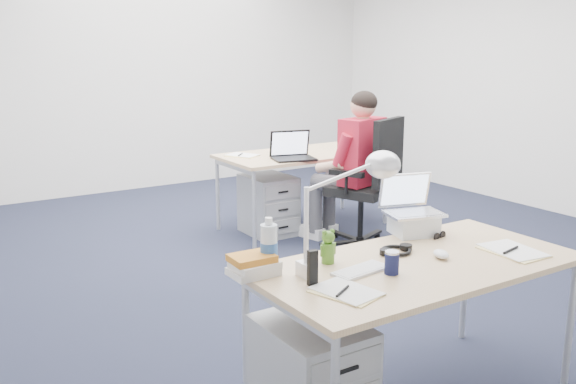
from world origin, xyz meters
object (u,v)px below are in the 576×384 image
at_px(bear_figurine, 328,246).
at_px(wireless_keyboard, 361,270).
at_px(computer_mouse, 441,254).
at_px(seated_person, 348,168).
at_px(desk_near, 417,271).
at_px(desk_lamp, 337,211).
at_px(headphones, 396,249).
at_px(sunglasses, 440,236).
at_px(cordless_phone, 313,268).
at_px(can_koozie, 392,262).
at_px(far_cup, 363,143).
at_px(office_chair, 365,211).
at_px(water_bottle, 269,245).
at_px(drawer_pedestal_far, 268,205).
at_px(book_stack, 253,265).
at_px(silver_laptop, 415,206).
at_px(drawer_pedestal_near, 311,381).
at_px(desk_far, 303,158).
at_px(dark_laptop, 294,145).

bearing_deg(bear_figurine, wireless_keyboard, -67.00).
distance_m(computer_mouse, bear_figurine, 0.57).
xyz_separation_m(seated_person, computer_mouse, (-1.20, -2.26, 0.07)).
xyz_separation_m(desk_near, desk_lamp, (-0.39, 0.13, 0.33)).
bearing_deg(headphones, desk_lamp, -176.36).
bearing_deg(sunglasses, bear_figurine, 170.62).
relative_size(bear_figurine, cordless_phone, 1.05).
distance_m(desk_near, can_koozie, 0.24).
relative_size(desk_near, headphones, 8.03).
height_order(computer_mouse, cordless_phone, cordless_phone).
xyz_separation_m(seated_person, far_cup, (0.67, 0.62, 0.09)).
relative_size(can_koozie, cordless_phone, 0.68).
bearing_deg(office_chair, water_bottle, -161.50).
height_order(water_bottle, bear_figurine, water_bottle).
distance_m(desk_near, bear_figurine, 0.45).
bearing_deg(office_chair, far_cup, 29.36).
height_order(drawer_pedestal_far, desk_lamp, desk_lamp).
bearing_deg(far_cup, computer_mouse, -122.96).
xyz_separation_m(book_stack, desk_lamp, (0.36, -0.15, 0.23)).
relative_size(office_chair, computer_mouse, 10.57).
bearing_deg(silver_laptop, drawer_pedestal_near, -144.01).
bearing_deg(office_chair, computer_mouse, -143.45).
distance_m(desk_near, desk_far, 3.18).
height_order(desk_near, cordless_phone, cordless_phone).
xyz_separation_m(water_bottle, far_cup, (2.67, 2.59, -0.08)).
bearing_deg(dark_laptop, desk_near, -96.46).
distance_m(drawer_pedestal_far, sunglasses, 2.76).
bearing_deg(seated_person, office_chair, -91.00).
relative_size(water_bottle, sunglasses, 2.52).
xyz_separation_m(can_koozie, desk_lamp, (-0.18, 0.18, 0.22)).
xyz_separation_m(desk_far, headphones, (-1.29, -2.74, 0.06)).
bearing_deg(can_koozie, bear_figurine, 119.50).
bearing_deg(drawer_pedestal_near, computer_mouse, -3.17).
height_order(headphones, sunglasses, headphones).
xyz_separation_m(headphones, desk_lamp, (-0.40, -0.03, 0.26)).
relative_size(desk_near, desk_far, 1.00).
height_order(silver_laptop, can_koozie, silver_laptop).
bearing_deg(computer_mouse, dark_laptop, 94.03).
distance_m(desk_near, silver_laptop, 0.51).
bearing_deg(far_cup, dark_laptop, -166.77).
relative_size(drawer_pedestal_far, cordless_phone, 3.47).
relative_size(desk_near, desk_lamp, 2.87).
distance_m(cordless_phone, sunglasses, 0.99).
relative_size(seated_person, far_cup, 15.00).
relative_size(headphones, far_cup, 2.21).
relative_size(bear_figurine, book_stack, 0.79).
bearing_deg(computer_mouse, drawer_pedestal_near, -160.80).
height_order(headphones, far_cup, far_cup).
xyz_separation_m(drawer_pedestal_far, computer_mouse, (-0.76, -2.90, 0.47)).
xyz_separation_m(seated_person, desk_lamp, (-1.73, -2.12, 0.33)).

